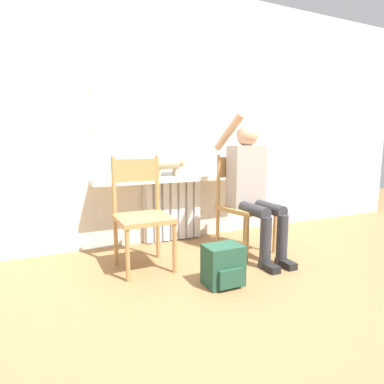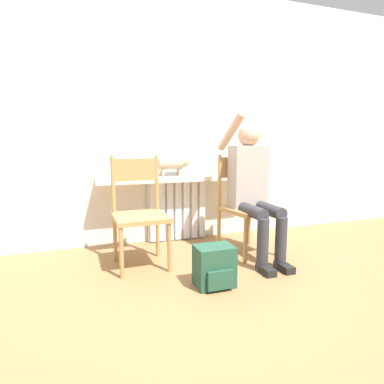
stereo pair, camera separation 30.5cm
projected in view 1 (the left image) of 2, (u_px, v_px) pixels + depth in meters
name	position (u px, v px, depth m)	size (l,w,h in m)	color
ground_plane	(226.00, 279.00, 2.57)	(12.00, 12.00, 0.00)	olive
wall_with_window	(169.00, 118.00, 3.47)	(7.00, 0.06, 2.70)	silver
radiator	(173.00, 210.00, 3.55)	(0.66, 0.08, 0.68)	white
windowsill	(175.00, 179.00, 3.42)	(1.73, 0.26, 0.05)	silver
window_glass	(171.00, 125.00, 3.45)	(1.66, 0.01, 1.09)	white
chair_left	(142.00, 212.00, 2.76)	(0.46, 0.46, 0.97)	#B2844C
chair_right	(243.00, 203.00, 3.19)	(0.54, 0.54, 0.97)	#B2844C
person	(251.00, 183.00, 3.06)	(0.36, 1.00, 1.38)	#333338
cat	(170.00, 164.00, 3.39)	(0.47, 0.11, 0.21)	#9E896B
backpack	(223.00, 265.00, 2.45)	(0.29, 0.24, 0.31)	#234C38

